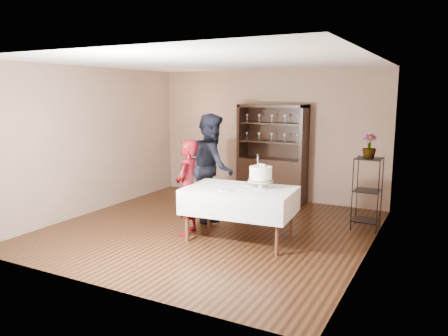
{
  "coord_description": "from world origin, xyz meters",
  "views": [
    {
      "loc": [
        3.44,
        -6.06,
        2.22
      ],
      "look_at": [
        0.21,
        0.1,
        1.03
      ],
      "focal_mm": 35.0,
      "sensor_mm": 36.0,
      "label": 1
    }
  ],
  "objects_px": {
    "cake_table": "(240,200)",
    "cake": "(261,175)",
    "plant_etagere": "(367,191)",
    "china_hutch": "(272,170)",
    "man": "(212,167)",
    "potted_plant": "(369,146)",
    "woman": "(188,187)"
  },
  "relations": [
    {
      "from": "cake_table",
      "to": "cake",
      "type": "relative_size",
      "value": 3.28
    },
    {
      "from": "plant_etagere",
      "to": "china_hutch",
      "type": "bearing_deg",
      "value": 153.17
    },
    {
      "from": "china_hutch",
      "to": "man",
      "type": "bearing_deg",
      "value": -105.39
    },
    {
      "from": "cake_table",
      "to": "plant_etagere",
      "type": "bearing_deg",
      "value": 42.48
    },
    {
      "from": "cake",
      "to": "potted_plant",
      "type": "height_order",
      "value": "potted_plant"
    },
    {
      "from": "man",
      "to": "woman",
      "type": "bearing_deg",
      "value": 153.14
    },
    {
      "from": "man",
      "to": "potted_plant",
      "type": "height_order",
      "value": "man"
    },
    {
      "from": "man",
      "to": "cake",
      "type": "height_order",
      "value": "man"
    },
    {
      "from": "cake_table",
      "to": "woman",
      "type": "distance_m",
      "value": 0.88
    },
    {
      "from": "plant_etagere",
      "to": "potted_plant",
      "type": "bearing_deg",
      "value": -96.77
    },
    {
      "from": "china_hutch",
      "to": "cake_table",
      "type": "height_order",
      "value": "china_hutch"
    },
    {
      "from": "cake_table",
      "to": "woman",
      "type": "height_order",
      "value": "woman"
    },
    {
      "from": "china_hutch",
      "to": "man",
      "type": "relative_size",
      "value": 1.06
    },
    {
      "from": "plant_etagere",
      "to": "cake",
      "type": "distance_m",
      "value": 1.92
    },
    {
      "from": "cake_table",
      "to": "cake",
      "type": "height_order",
      "value": "cake"
    },
    {
      "from": "cake",
      "to": "plant_etagere",
      "type": "bearing_deg",
      "value": 44.91
    },
    {
      "from": "woman",
      "to": "cake",
      "type": "height_order",
      "value": "woman"
    },
    {
      "from": "plant_etagere",
      "to": "woman",
      "type": "height_order",
      "value": "woman"
    },
    {
      "from": "china_hutch",
      "to": "man",
      "type": "xyz_separation_m",
      "value": [
        -0.47,
        -1.69,
        0.27
      ]
    },
    {
      "from": "man",
      "to": "potted_plant",
      "type": "bearing_deg",
      "value": -107.81
    },
    {
      "from": "cake",
      "to": "potted_plant",
      "type": "relative_size",
      "value": 1.32
    },
    {
      "from": "china_hutch",
      "to": "plant_etagere",
      "type": "relative_size",
      "value": 1.67
    },
    {
      "from": "cake_table",
      "to": "cake",
      "type": "distance_m",
      "value": 0.51
    },
    {
      "from": "cake_table",
      "to": "man",
      "type": "height_order",
      "value": "man"
    },
    {
      "from": "man",
      "to": "china_hutch",
      "type": "bearing_deg",
      "value": -46.74
    },
    {
      "from": "woman",
      "to": "potted_plant",
      "type": "relative_size",
      "value": 3.86
    },
    {
      "from": "cake",
      "to": "china_hutch",
      "type": "bearing_deg",
      "value": 107.47
    },
    {
      "from": "cake_table",
      "to": "potted_plant",
      "type": "distance_m",
      "value": 2.29
    },
    {
      "from": "plant_etagere",
      "to": "cake_table",
      "type": "bearing_deg",
      "value": -137.52
    },
    {
      "from": "cake",
      "to": "woman",
      "type": "bearing_deg",
      "value": -167.9
    },
    {
      "from": "man",
      "to": "cake",
      "type": "xyz_separation_m",
      "value": [
        1.21,
        -0.69,
        0.08
      ]
    },
    {
      "from": "man",
      "to": "cake",
      "type": "bearing_deg",
      "value": -150.85
    }
  ]
}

